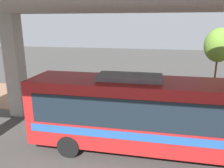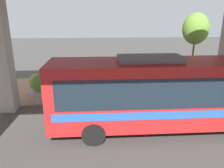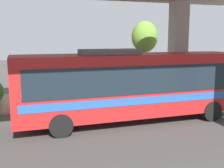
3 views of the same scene
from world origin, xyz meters
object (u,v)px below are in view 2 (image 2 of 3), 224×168
object	(u,v)px
bus	(172,91)
planter_back	(94,85)
fire_hydrant	(138,88)
planter_middle	(45,87)
street_tree_near	(196,29)
planter_front	(37,84)

from	to	relation	value
bus	planter_back	size ratio (longest dim) A/B	6.95
fire_hydrant	planter_middle	world-z (taller)	planter_middle
street_tree_near	fire_hydrant	bearing A→B (deg)	-55.95
fire_hydrant	planter_back	distance (m)	3.01
fire_hydrant	planter_back	size ratio (longest dim) A/B	0.59
planter_back	street_tree_near	bearing A→B (deg)	113.96
planter_middle	bus	bearing A→B (deg)	59.35
planter_middle	street_tree_near	bearing A→B (deg)	110.70
street_tree_near	planter_front	bearing A→B (deg)	-76.37
bus	planter_front	size ratio (longest dim) A/B	7.62
fire_hydrant	planter_middle	distance (m)	6.12
fire_hydrant	planter_middle	size ratio (longest dim) A/B	0.49
bus	planter_middle	size ratio (longest dim) A/B	5.78
fire_hydrant	bus	bearing A→B (deg)	7.81
fire_hydrant	planter_back	world-z (taller)	planter_back
bus	fire_hydrant	size ratio (longest dim) A/B	11.77
planter_middle	street_tree_near	world-z (taller)	street_tree_near
bus	planter_front	xyz separation A→B (m)	(-5.29, -7.50, -1.22)
planter_front	bus	bearing A→B (deg)	54.84
bus	street_tree_near	bearing A→B (deg)	151.36
bus	street_tree_near	xyz separation A→B (m)	(-8.19, 4.47, 2.23)
planter_back	street_tree_near	distance (m)	9.47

